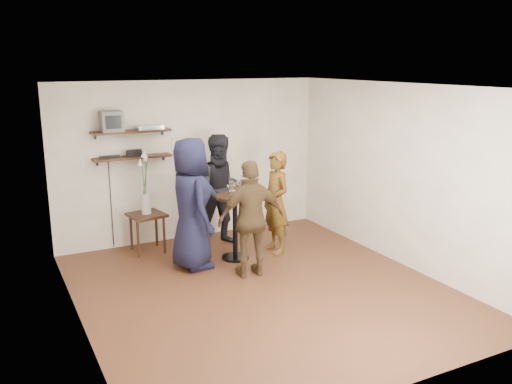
# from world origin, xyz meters

# --- Properties ---
(room) EXTENTS (4.58, 5.08, 2.68)m
(room) POSITION_xyz_m (0.00, 0.00, 1.30)
(room) COLOR #402214
(room) RESTS_ON ground
(shelf_upper) EXTENTS (1.20, 0.25, 0.04)m
(shelf_upper) POSITION_xyz_m (-1.00, 2.38, 1.85)
(shelf_upper) COLOR black
(shelf_upper) RESTS_ON room
(shelf_lower) EXTENTS (1.20, 0.25, 0.04)m
(shelf_lower) POSITION_xyz_m (-1.00, 2.38, 1.45)
(shelf_lower) COLOR black
(shelf_lower) RESTS_ON room
(crt_monitor) EXTENTS (0.32, 0.30, 0.30)m
(crt_monitor) POSITION_xyz_m (-1.29, 2.38, 2.02)
(crt_monitor) COLOR #59595B
(crt_monitor) RESTS_ON shelf_upper
(dvd_deck) EXTENTS (0.40, 0.24, 0.06)m
(dvd_deck) POSITION_xyz_m (-0.72, 2.38, 1.90)
(dvd_deck) COLOR silver
(dvd_deck) RESTS_ON shelf_upper
(radio) EXTENTS (0.22, 0.10, 0.10)m
(radio) POSITION_xyz_m (-0.97, 2.38, 1.52)
(radio) COLOR black
(radio) RESTS_ON shelf_lower
(power_strip) EXTENTS (0.30, 0.05, 0.03)m
(power_strip) POSITION_xyz_m (-1.34, 2.42, 1.48)
(power_strip) COLOR black
(power_strip) RESTS_ON shelf_lower
(side_table) EXTENTS (0.59, 0.59, 0.61)m
(side_table) POSITION_xyz_m (-0.90, 2.09, 0.51)
(side_table) COLOR black
(side_table) RESTS_ON room
(vase_lilies) EXTENTS (0.20, 0.20, 1.01)m
(vase_lilies) POSITION_xyz_m (-0.90, 2.09, 0.93)
(vase_lilies) COLOR silver
(vase_lilies) RESTS_ON side_table
(drinks_table) EXTENTS (0.53, 0.53, 0.97)m
(drinks_table) POSITION_xyz_m (0.18, 1.20, 0.62)
(drinks_table) COLOR black
(drinks_table) RESTS_ON room
(wine_glass_fl) EXTENTS (0.07, 0.07, 0.22)m
(wine_glass_fl) POSITION_xyz_m (0.12, 1.18, 1.12)
(wine_glass_fl) COLOR silver
(wine_glass_fl) RESTS_ON drinks_table
(wine_glass_fr) EXTENTS (0.07, 0.07, 0.22)m
(wine_glass_fr) POSITION_xyz_m (0.23, 1.16, 1.12)
(wine_glass_fr) COLOR silver
(wine_glass_fr) RESTS_ON drinks_table
(wine_glass_bl) EXTENTS (0.07, 0.07, 0.20)m
(wine_glass_bl) POSITION_xyz_m (0.16, 1.27, 1.11)
(wine_glass_bl) COLOR silver
(wine_glass_bl) RESTS_ON drinks_table
(wine_glass_br) EXTENTS (0.06, 0.06, 0.19)m
(wine_glass_br) POSITION_xyz_m (0.19, 1.20, 1.10)
(wine_glass_br) COLOR silver
(wine_glass_br) RESTS_ON drinks_table
(person_plaid) EXTENTS (0.38, 0.57, 1.57)m
(person_plaid) POSITION_xyz_m (0.87, 1.20, 0.78)
(person_plaid) COLOR #A42612
(person_plaid) RESTS_ON room
(person_dark) EXTENTS (0.95, 0.79, 1.78)m
(person_dark) POSITION_xyz_m (0.27, 1.88, 0.89)
(person_dark) COLOR black
(person_dark) RESTS_ON room
(person_navy) EXTENTS (0.63, 0.93, 1.87)m
(person_navy) POSITION_xyz_m (-0.51, 1.17, 0.94)
(person_navy) COLOR black
(person_navy) RESTS_ON room
(person_brown) EXTENTS (0.98, 0.49, 1.61)m
(person_brown) POSITION_xyz_m (0.11, 0.51, 0.81)
(person_brown) COLOR #4D3821
(person_brown) RESTS_ON room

